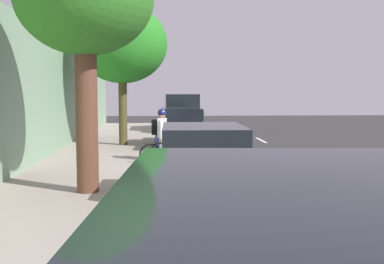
# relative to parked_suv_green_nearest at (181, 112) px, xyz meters

# --- Properties ---
(ground) EXTENTS (56.24, 56.24, 0.00)m
(ground) POSITION_rel_parked_suv_green_nearest_xyz_m (-0.48, 12.35, -1.03)
(ground) COLOR #303030
(sidewalk) EXTENTS (3.23, 35.15, 0.12)m
(sidewalk) POSITION_rel_parked_suv_green_nearest_xyz_m (2.91, 12.35, -0.96)
(sidewalk) COLOR #A5968B
(sidewalk) RESTS_ON ground
(curb_edge) EXTENTS (0.16, 35.15, 0.12)m
(curb_edge) POSITION_rel_parked_suv_green_nearest_xyz_m (1.22, 12.35, -0.96)
(curb_edge) COLOR gray
(curb_edge) RESTS_ON ground
(lane_stripe_centre) EXTENTS (0.14, 35.80, 0.01)m
(lane_stripe_centre) POSITION_rel_parked_suv_green_nearest_xyz_m (-3.36, 12.67, -1.02)
(lane_stripe_centre) COLOR white
(lane_stripe_centre) RESTS_ON ground
(lane_stripe_bike_edge) EXTENTS (0.12, 35.15, 0.01)m
(lane_stripe_bike_edge) POSITION_rel_parked_suv_green_nearest_xyz_m (-0.25, 12.35, -1.02)
(lane_stripe_bike_edge) COLOR white
(lane_stripe_bike_edge) RESTS_ON ground
(building_facade) EXTENTS (0.50, 35.15, 4.16)m
(building_facade) POSITION_rel_parked_suv_green_nearest_xyz_m (4.78, 12.35, 1.06)
(building_facade) COLOR gray
(building_facade) RESTS_ON ground
(parked_suv_green_nearest) EXTENTS (2.06, 4.75, 1.99)m
(parked_suv_green_nearest) POSITION_rel_parked_suv_green_nearest_xyz_m (0.00, 0.00, 0.00)
(parked_suv_green_nearest) COLOR #1E512D
(parked_suv_green_nearest) RESTS_ON ground
(parked_sedan_dark_blue_second) EXTENTS (2.01, 4.48, 1.52)m
(parked_sedan_dark_blue_second) POSITION_rel_parked_suv_green_nearest_xyz_m (0.20, 6.86, -0.27)
(parked_sedan_dark_blue_second) COLOR navy
(parked_sedan_dark_blue_second) RESTS_ON ground
(parked_sedan_grey_mid) EXTENTS (1.89, 4.42, 1.52)m
(parked_sedan_grey_mid) POSITION_rel_parked_suv_green_nearest_xyz_m (0.13, 15.91, -0.27)
(parked_sedan_grey_mid) COLOR slate
(parked_sedan_grey_mid) RESTS_ON ground
(bicycle_at_curb) EXTENTS (1.72, 0.46, 0.74)m
(bicycle_at_curb) POSITION_rel_parked_suv_green_nearest_xyz_m (0.75, 11.41, -0.66)
(bicycle_at_curb) COLOR black
(bicycle_at_curb) RESTS_ON ground
(cyclist_with_backpack) EXTENTS (0.45, 0.62, 1.66)m
(cyclist_with_backpack) POSITION_rel_parked_suv_green_nearest_xyz_m (0.98, 10.96, -0.02)
(cyclist_with_backpack) COLOR #C6B284
(cyclist_with_backpack) RESTS_ON ground
(street_tree_near_cyclist) EXTENTS (3.40, 3.40, 5.30)m
(street_tree_near_cyclist) POSITION_rel_parked_suv_green_nearest_xyz_m (2.45, 6.78, 2.89)
(street_tree_near_cyclist) COLOR #4D4623
(street_tree_near_cyclist) RESTS_ON sidewalk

